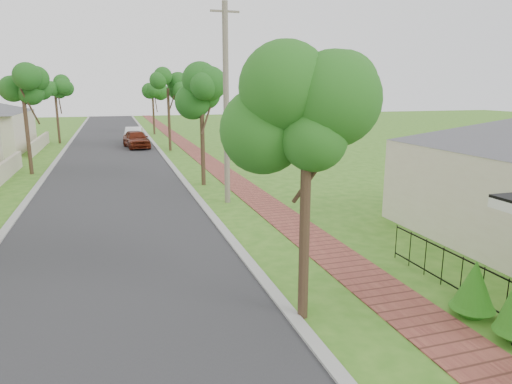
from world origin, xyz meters
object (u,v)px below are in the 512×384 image
near_tree (307,116)px  utility_pole (226,105)px  parked_car_red (136,139)px  parked_car_white (134,135)px

near_tree → utility_pole: size_ratio=0.66×
parked_car_red → near_tree: size_ratio=0.79×
parked_car_red → parked_car_white: 4.18m
parked_car_red → parked_car_white: size_ratio=1.03×
parked_car_red → parked_car_white: (0.00, 4.18, -0.05)m
parked_car_red → parked_car_white: bearing=82.1°
parked_car_red → utility_pole: bearing=-90.1°
parked_car_red → near_tree: near_tree is taller
parked_car_white → utility_pole: size_ratio=0.50×
parked_car_red → utility_pole: 20.90m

